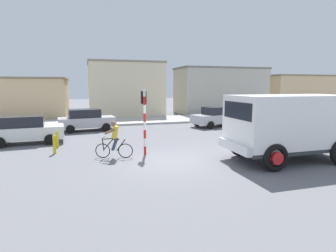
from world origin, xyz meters
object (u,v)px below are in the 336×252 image
Objects in this scene: car_white_mid at (216,116)px; bollard_far at (57,139)px; traffic_light_pole at (144,112)px; car_red_near at (86,120)px; truck_foreground at (288,123)px; bollard_near at (54,145)px; cyclist at (114,140)px; car_far_side at (26,130)px.

car_white_mid is 12.60m from bollard_far.
traffic_light_pole is 0.77× the size of car_red_near.
bollard_near is at bearing 157.39° from truck_foreground.
bollard_near is (-2.73, 1.63, -0.41)m from cyclist.
car_red_near is 7.02m from bollard_near.
truck_foreground is 10.98m from bollard_near.
car_far_side is 4.59× the size of bollard_near.
cyclist is 1.91× the size of bollard_far.
bollard_far is at bearing 150.95° from truck_foreground.
truck_foreground is 1.26× the size of car_white_mid.
truck_foreground is 6.55m from traffic_light_pole.
cyclist is 0.42× the size of car_far_side.
bollard_far is at bearing 131.98° from cyclist.
cyclist is at bearing -45.71° from car_far_side.
car_white_mid is (10.16, -0.76, 0.00)m from car_red_near.
traffic_light_pole is at bearing -17.08° from bollard_near.
traffic_light_pole reaches higher than car_white_mid.
bollard_far is at bearing -41.85° from car_far_side.
cyclist is 3.20m from bollard_near.
truck_foreground is at bearing -31.27° from car_far_side.
cyclist is 6.51m from car_far_side.
cyclist reaches higher than bollard_far.
cyclist reaches higher than car_far_side.
car_far_side is (-13.51, -3.05, 0.00)m from car_white_mid.
cyclist is at bearing -167.32° from traffic_light_pole.
cyclist is 1.95m from traffic_light_pole.
bollard_near and bollard_far have the same top height.
car_white_mid is 13.85m from car_far_side.
bollard_near is (-1.53, -6.84, -0.37)m from car_red_near.
traffic_light_pole is at bearing -32.58° from bollard_far.
bollard_far is (-11.69, -4.68, -0.37)m from car_white_mid.
car_white_mid is 4.78× the size of bollard_near.
traffic_light_pole is 8.66m from car_red_near.
traffic_light_pole is 0.77× the size of car_far_side.
car_red_near is 5.07m from car_far_side.
cyclist is at bearing -48.02° from bollard_far.
bollard_near is 1.40m from bollard_far.
car_white_mid is (8.97, 7.71, -0.05)m from cyclist.
car_red_near is (-8.55, 11.03, -0.85)m from truck_foreground.
bollard_near is (-11.69, -6.08, -0.37)m from car_white_mid.
truck_foreground is 3.15× the size of cyclist.
traffic_light_pole is (1.49, 0.34, 1.20)m from cyclist.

